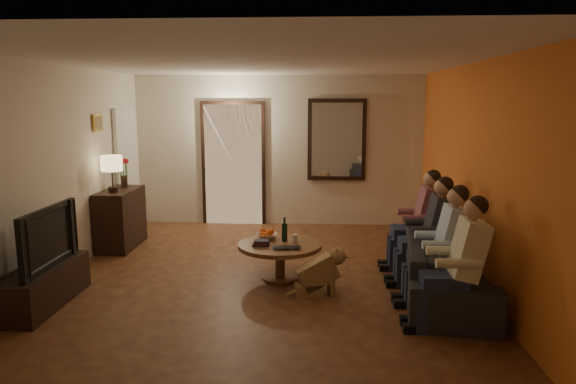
# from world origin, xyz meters

# --- Properties ---
(floor) EXTENTS (5.00, 6.00, 0.01)m
(floor) POSITION_xyz_m (0.00, 0.00, 0.00)
(floor) COLOR #461E12
(floor) RESTS_ON ground
(ceiling) EXTENTS (5.00, 6.00, 0.01)m
(ceiling) POSITION_xyz_m (0.00, 0.00, 2.60)
(ceiling) COLOR white
(ceiling) RESTS_ON back_wall
(back_wall) EXTENTS (5.00, 0.02, 2.60)m
(back_wall) POSITION_xyz_m (0.00, 3.00, 1.30)
(back_wall) COLOR beige
(back_wall) RESTS_ON floor
(front_wall) EXTENTS (5.00, 0.02, 2.60)m
(front_wall) POSITION_xyz_m (0.00, -3.00, 1.30)
(front_wall) COLOR beige
(front_wall) RESTS_ON floor
(left_wall) EXTENTS (0.02, 6.00, 2.60)m
(left_wall) POSITION_xyz_m (-2.50, 0.00, 1.30)
(left_wall) COLOR beige
(left_wall) RESTS_ON floor
(right_wall) EXTENTS (0.02, 6.00, 2.60)m
(right_wall) POSITION_xyz_m (2.50, 0.00, 1.30)
(right_wall) COLOR beige
(right_wall) RESTS_ON floor
(orange_accent) EXTENTS (0.01, 6.00, 2.60)m
(orange_accent) POSITION_xyz_m (2.49, 0.00, 1.30)
(orange_accent) COLOR orange
(orange_accent) RESTS_ON right_wall
(kitchen_doorway) EXTENTS (1.00, 0.06, 2.10)m
(kitchen_doorway) POSITION_xyz_m (-0.80, 2.98, 1.05)
(kitchen_doorway) COLOR #FFE0A5
(kitchen_doorway) RESTS_ON floor
(door_trim) EXTENTS (1.12, 0.04, 2.22)m
(door_trim) POSITION_xyz_m (-0.80, 2.97, 1.05)
(door_trim) COLOR black
(door_trim) RESTS_ON floor
(fridge_glimpse) EXTENTS (0.45, 0.03, 1.70)m
(fridge_glimpse) POSITION_xyz_m (-0.55, 2.98, 0.90)
(fridge_glimpse) COLOR silver
(fridge_glimpse) RESTS_ON floor
(mirror_frame) EXTENTS (1.00, 0.05, 1.40)m
(mirror_frame) POSITION_xyz_m (1.00, 2.96, 1.50)
(mirror_frame) COLOR black
(mirror_frame) RESTS_ON back_wall
(mirror_glass) EXTENTS (0.86, 0.02, 1.26)m
(mirror_glass) POSITION_xyz_m (1.00, 2.93, 1.50)
(mirror_glass) COLOR white
(mirror_glass) RESTS_ON back_wall
(white_door) EXTENTS (0.06, 0.85, 2.04)m
(white_door) POSITION_xyz_m (-2.46, 2.30, 1.02)
(white_door) COLOR white
(white_door) RESTS_ON floor
(framed_art) EXTENTS (0.03, 0.28, 0.24)m
(framed_art) POSITION_xyz_m (-2.47, 1.30, 1.85)
(framed_art) COLOR #B28C33
(framed_art) RESTS_ON left_wall
(art_canvas) EXTENTS (0.01, 0.22, 0.18)m
(art_canvas) POSITION_xyz_m (-2.46, 1.30, 1.85)
(art_canvas) COLOR brown
(art_canvas) RESTS_ON left_wall
(dresser) EXTENTS (0.45, 0.97, 0.87)m
(dresser) POSITION_xyz_m (-2.25, 1.39, 0.43)
(dresser) COLOR black
(dresser) RESTS_ON floor
(table_lamp) EXTENTS (0.30, 0.30, 0.54)m
(table_lamp) POSITION_xyz_m (-2.25, 1.17, 1.14)
(table_lamp) COLOR beige
(table_lamp) RESTS_ON dresser
(flower_vase) EXTENTS (0.14, 0.14, 0.44)m
(flower_vase) POSITION_xyz_m (-2.25, 1.61, 1.09)
(flower_vase) COLOR red
(flower_vase) RESTS_ON dresser
(tv_stand) EXTENTS (0.45, 1.28, 0.43)m
(tv_stand) POSITION_xyz_m (-2.25, -0.85, 0.21)
(tv_stand) COLOR black
(tv_stand) RESTS_ON floor
(tv) EXTENTS (1.12, 0.15, 0.64)m
(tv) POSITION_xyz_m (-2.25, -0.85, 0.75)
(tv) COLOR black
(tv) RESTS_ON tv_stand
(sofa) EXTENTS (2.30, 1.17, 0.64)m
(sofa) POSITION_xyz_m (2.10, -0.33, 0.32)
(sofa) COLOR black
(sofa) RESTS_ON floor
(person_a) EXTENTS (0.60, 0.40, 1.20)m
(person_a) POSITION_xyz_m (2.00, -1.23, 0.60)
(person_a) COLOR tan
(person_a) RESTS_ON sofa
(person_b) EXTENTS (0.60, 0.40, 1.20)m
(person_b) POSITION_xyz_m (2.00, -0.63, 0.60)
(person_b) COLOR tan
(person_b) RESTS_ON sofa
(person_c) EXTENTS (0.60, 0.40, 1.20)m
(person_c) POSITION_xyz_m (2.00, -0.03, 0.60)
(person_c) COLOR tan
(person_c) RESTS_ON sofa
(person_d) EXTENTS (0.60, 0.40, 1.20)m
(person_d) POSITION_xyz_m (2.00, 0.57, 0.60)
(person_d) COLOR tan
(person_d) RESTS_ON sofa
(dog) EXTENTS (0.60, 0.37, 0.56)m
(dog) POSITION_xyz_m (0.67, -0.41, 0.28)
(dog) COLOR olive
(dog) RESTS_ON floor
(coffee_table) EXTENTS (1.29, 1.29, 0.45)m
(coffee_table) POSITION_xyz_m (0.21, 0.10, 0.23)
(coffee_table) COLOR brown
(coffee_table) RESTS_ON floor
(bowl) EXTENTS (0.26, 0.26, 0.06)m
(bowl) POSITION_xyz_m (0.03, 0.32, 0.48)
(bowl) COLOR white
(bowl) RESTS_ON coffee_table
(oranges) EXTENTS (0.20, 0.20, 0.08)m
(oranges) POSITION_xyz_m (0.03, 0.32, 0.55)
(oranges) COLOR #FF5915
(oranges) RESTS_ON bowl
(wine_bottle) EXTENTS (0.07, 0.07, 0.31)m
(wine_bottle) POSITION_xyz_m (0.26, 0.20, 0.60)
(wine_bottle) COLOR black
(wine_bottle) RESTS_ON coffee_table
(wine_glass) EXTENTS (0.06, 0.06, 0.10)m
(wine_glass) POSITION_xyz_m (0.39, 0.15, 0.50)
(wine_glass) COLOR silver
(wine_glass) RESTS_ON coffee_table
(book_stack) EXTENTS (0.20, 0.15, 0.07)m
(book_stack) POSITION_xyz_m (-0.01, 0.00, 0.48)
(book_stack) COLOR black
(book_stack) RESTS_ON coffee_table
(laptop) EXTENTS (0.34, 0.24, 0.03)m
(laptop) POSITION_xyz_m (0.31, -0.18, 0.46)
(laptop) COLOR black
(laptop) RESTS_ON coffee_table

